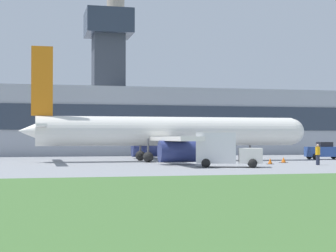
{
  "coord_description": "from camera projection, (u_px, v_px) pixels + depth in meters",
  "views": [
    {
      "loc": [
        -15.05,
        -49.93,
        2.31
      ],
      "look_at": [
        -2.6,
        3.05,
        3.42
      ],
      "focal_mm": 60.0,
      "sensor_mm": 36.0,
      "label": 1
    }
  ],
  "objects": [
    {
      "name": "smokestack_left",
      "position": [
        115.0,
        62.0,
        104.45
      ],
      "size": [
        3.79,
        3.79,
        32.26
      ],
      "color": "gray",
      "rests_on": "ground_plane"
    },
    {
      "name": "terminal_building",
      "position": [
        146.0,
        121.0,
        77.69
      ],
      "size": [
        78.88,
        14.07,
        19.59
      ],
      "color": "#9EA3AD",
      "rests_on": "ground_plane"
    },
    {
      "name": "pushback_tug",
      "position": [
        325.0,
        152.0,
        58.7
      ],
      "size": [
        4.03,
        2.54,
        1.83
      ],
      "color": "#2D4C93",
      "rests_on": "ground_plane"
    },
    {
      "name": "ground_crew_person",
      "position": [
        318.0,
        154.0,
        46.84
      ],
      "size": [
        0.44,
        0.44,
        1.75
      ],
      "color": "#23283D",
      "rests_on": "ground_plane"
    },
    {
      "name": "traffic_cone_near_nose",
      "position": [
        284.0,
        160.0,
        51.03
      ],
      "size": [
        0.65,
        0.65,
        0.52
      ],
      "color": "black",
      "rests_on": "ground_plane"
    },
    {
      "name": "baggage_truck",
      "position": [
        224.0,
        151.0,
        43.51
      ],
      "size": [
        5.39,
        3.5,
        2.68
      ],
      "color": "white",
      "rests_on": "ground_plane"
    },
    {
      "name": "ground_plane",
      "position": [
        203.0,
        162.0,
        51.99
      ],
      "size": [
        400.0,
        400.0,
        0.0
      ],
      "primitive_type": "plane",
      "color": "gray"
    },
    {
      "name": "airplane",
      "position": [
        165.0,
        133.0,
        54.35
      ],
      "size": [
        28.36,
        25.62,
        10.75
      ],
      "color": "white",
      "rests_on": "ground_plane"
    },
    {
      "name": "traffic_cone_wingtip",
      "position": [
        270.0,
        161.0,
        48.44
      ],
      "size": [
        0.55,
        0.55,
        0.54
      ],
      "color": "black",
      "rests_on": "ground_plane"
    }
  ]
}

